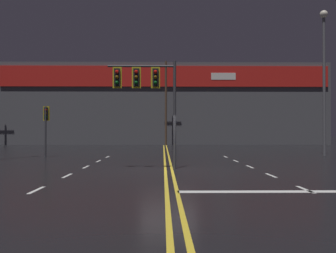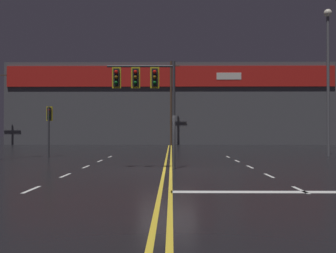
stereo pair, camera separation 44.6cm
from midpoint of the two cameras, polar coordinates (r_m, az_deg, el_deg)
name	(u,v)px [view 1 (the left image)]	position (r m, az deg, el deg)	size (l,w,h in m)	color
ground_plane	(169,171)	(16.74, -0.65, -6.76)	(200.00, 200.00, 0.00)	black
road_markings	(184,173)	(15.84, 1.70, -7.09)	(12.03, 60.00, 0.01)	gold
traffic_signal_median	(145,85)	(17.64, -4.23, 6.32)	(3.21, 0.36, 5.06)	#38383D
traffic_signal_corner_northwest	(46,120)	(26.92, -18.55, 0.99)	(0.42, 0.36, 3.47)	#38383D
streetlight_near_right	(324,64)	(29.28, 22.27, 8.80)	(0.56, 0.56, 10.44)	#59595E
building_backdrop	(165,106)	(53.74, -0.75, 3.19)	(43.54, 10.23, 10.79)	#4C4C51
utility_pole_row	(176,103)	(46.59, 0.92, 3.63)	(46.66, 0.26, 10.60)	#4C3828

